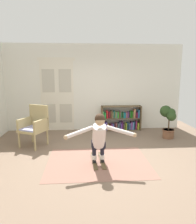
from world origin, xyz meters
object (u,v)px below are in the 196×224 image
wicker_chair (35,125)px  potted_plant (169,118)px  person_skier (99,135)px  bookshelf (121,120)px  skis_pair (98,161)px

wicker_chair → potted_plant: (3.88, 0.41, 0.02)m
wicker_chair → person_skier: size_ratio=0.76×
bookshelf → wicker_chair: wicker_chair is taller
wicker_chair → skis_pair: size_ratio=1.32×
wicker_chair → person_skier: (1.64, -1.40, 0.10)m
wicker_chair → potted_plant: bearing=6.0°
potted_plant → skis_pair: size_ratio=1.18×
person_skier → skis_pair: bearing=92.2°
potted_plant → person_skier: (-2.25, -1.81, 0.08)m
skis_pair → person_skier: 0.69m
wicker_chair → potted_plant: wicker_chair is taller
bookshelf → skis_pair: bookshelf is taller
bookshelf → skis_pair: (-0.97, -2.59, -0.34)m
person_skier → wicker_chair: bearing=139.4°
potted_plant → bookshelf: bearing=142.8°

